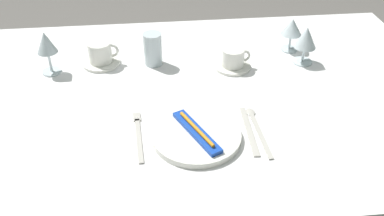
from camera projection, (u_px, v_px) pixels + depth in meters
name	position (u px, v px, depth m)	size (l,w,h in m)	color
dining_table	(183.00, 113.00, 1.44)	(1.80, 1.11, 0.74)	white
dinner_plate	(197.00, 136.00, 1.19)	(0.25, 0.25, 0.02)	white
toothbrush_package	(197.00, 131.00, 1.18)	(0.12, 0.21, 0.02)	blue
fork_outer	(138.00, 134.00, 1.21)	(0.03, 0.22, 0.00)	beige
dinner_knife	(249.00, 132.00, 1.22)	(0.02, 0.22, 0.00)	beige
spoon_soup	(256.00, 126.00, 1.24)	(0.03, 0.23, 0.01)	beige
saucer_left	(232.00, 66.00, 1.51)	(0.13, 0.13, 0.01)	white
coffee_cup_left	(233.00, 57.00, 1.49)	(0.10, 0.08, 0.06)	white
saucer_right	(102.00, 63.00, 1.54)	(0.14, 0.14, 0.01)	white
coffee_cup_right	(101.00, 52.00, 1.51)	(0.11, 0.08, 0.07)	white
wine_glass_centre	(306.00, 39.00, 1.49)	(0.08, 0.08, 0.14)	silver
wine_glass_left	(46.00, 45.00, 1.43)	(0.07, 0.07, 0.15)	silver
wine_glass_right	(292.00, 29.00, 1.57)	(0.08, 0.08, 0.13)	silver
drink_tumbler	(153.00, 49.00, 1.51)	(0.06, 0.06, 0.12)	silver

